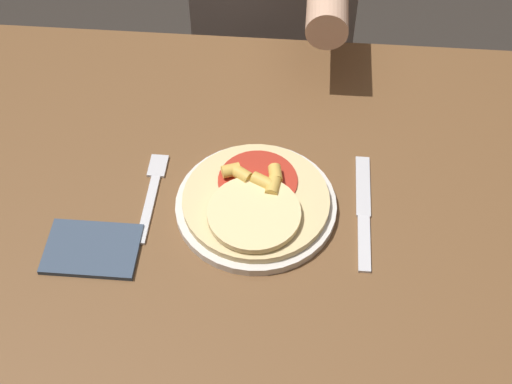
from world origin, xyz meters
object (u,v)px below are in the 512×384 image
pizza (256,201)px  fork (152,191)px  dining_table (242,241)px  knife (364,213)px  plate (256,206)px

pizza → fork: size_ratio=1.27×
dining_table → fork: fork is taller
fork → knife: (0.33, -0.02, 0.00)m
dining_table → plate: 0.13m
plate → fork: (-0.16, 0.02, -0.00)m
dining_table → fork: (-0.14, -0.00, 0.12)m
fork → plate: bearing=-7.0°
plate → knife: 0.16m
dining_table → fork: size_ratio=7.18×
plate → fork: plate is taller
dining_table → knife: bearing=-6.0°
plate → knife: bearing=0.8°
pizza → knife: pizza is taller
dining_table → plate: (0.03, -0.02, 0.12)m
pizza → knife: (0.16, 0.01, -0.02)m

